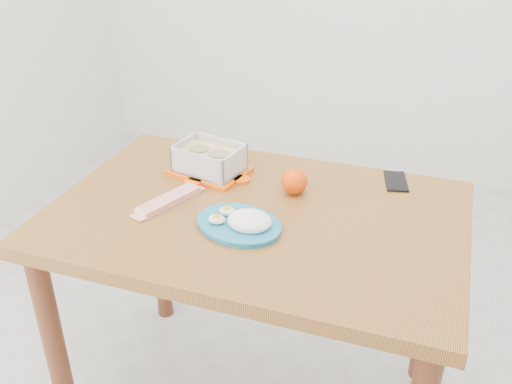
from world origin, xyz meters
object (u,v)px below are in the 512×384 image
(food_container, at_px, (209,160))
(smartphone, at_px, (396,181))
(rice_plate, at_px, (242,221))
(dining_table, at_px, (256,245))
(orange_fruit, at_px, (294,181))

(food_container, height_order, smartphone, food_container)
(food_container, bearing_deg, rice_plate, -40.67)
(rice_plate, bearing_deg, dining_table, 103.11)
(smartphone, bearing_deg, food_container, -179.96)
(food_container, distance_m, smartphone, 0.56)
(food_container, xyz_separation_m, rice_plate, (0.20, -0.26, -0.02))
(food_container, bearing_deg, orange_fruit, 4.26)
(orange_fruit, distance_m, rice_plate, 0.24)
(dining_table, bearing_deg, rice_plate, -93.58)
(dining_table, height_order, rice_plate, rice_plate)
(smartphone, bearing_deg, orange_fruit, -161.99)
(dining_table, height_order, food_container, food_container)
(food_container, relative_size, rice_plate, 0.86)
(orange_fruit, xyz_separation_m, smartphone, (0.27, 0.16, -0.03))
(smartphone, bearing_deg, dining_table, -151.88)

